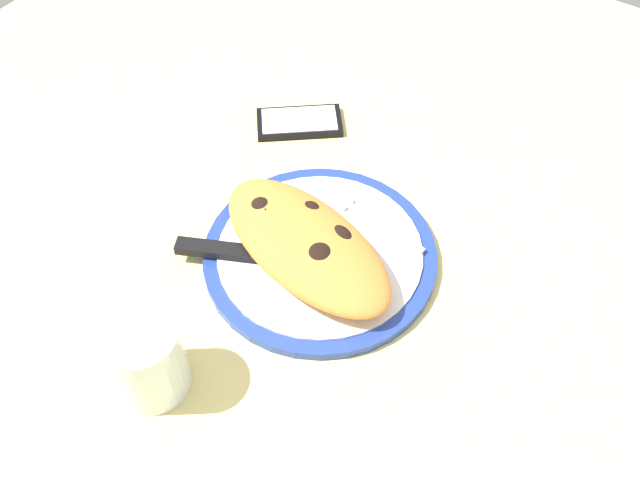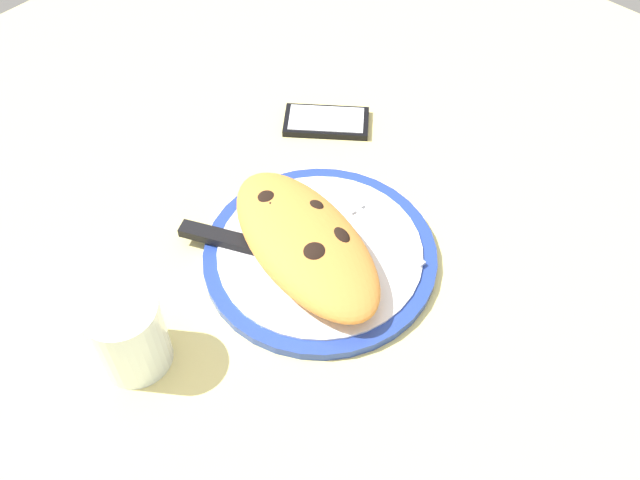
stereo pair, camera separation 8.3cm
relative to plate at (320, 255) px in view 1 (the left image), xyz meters
The scene contains 7 objects.
ground_plane 2.27cm from the plate, ahead, with size 150.00×150.00×3.00cm, color #E5D684.
plate is the anchor object (origin of this frame).
calzone 3.75cm from the plate, 63.75° to the left, with size 27.79×18.21×4.87cm.
fork 7.85cm from the plate, 100.14° to the right, with size 15.46×3.35×0.40cm.
knife 9.15cm from the plate, 39.27° to the left, with size 22.70×11.95×1.20cm.
smartphone 24.39cm from the plate, 49.37° to the right, with size 13.33×12.40×1.16cm.
water_glass 24.59cm from the plate, 77.10° to the left, with size 7.88×7.88×9.78cm.
Camera 1 is at (-29.05, 43.65, 68.43)cm, focal length 39.55 mm.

